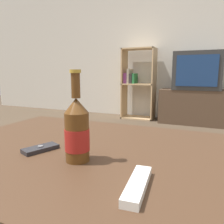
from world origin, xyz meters
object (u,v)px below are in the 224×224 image
(television, at_px, (197,71))
(tv_stand, at_px, (195,107))
(bookshelf, at_px, (137,83))
(beer_bottle, at_px, (77,131))
(cell_phone, at_px, (40,149))
(remote_control, at_px, (138,185))

(television, bearing_deg, tv_stand, 90.00)
(bookshelf, xyz_separation_m, beer_bottle, (0.70, -2.91, -0.01))
(cell_phone, xyz_separation_m, remote_control, (0.38, -0.11, 0.00))
(cell_phone, bearing_deg, beer_bottle, 14.07)
(television, xyz_separation_m, remote_control, (0.01, -2.94, -0.28))
(television, relative_size, beer_bottle, 2.37)
(bookshelf, bearing_deg, tv_stand, -3.54)
(bookshelf, bearing_deg, television, -3.79)
(remote_control, bearing_deg, television, 84.80)
(television, bearing_deg, cell_phone, -97.54)
(television, xyz_separation_m, cell_phone, (-0.37, -2.83, -0.29))
(cell_phone, bearing_deg, bookshelf, 122.43)
(bookshelf, height_order, remote_control, bookshelf)
(television, bearing_deg, remote_control, -89.89)
(bookshelf, bearing_deg, remote_control, -73.01)
(tv_stand, height_order, cell_phone, tv_stand)
(cell_phone, height_order, remote_control, remote_control)
(tv_stand, bearing_deg, remote_control, -89.89)
(television, height_order, bookshelf, bookshelf)
(tv_stand, distance_m, cell_phone, 2.87)
(television, xyz_separation_m, bookshelf, (-0.91, 0.06, -0.19))
(tv_stand, height_order, beer_bottle, beer_bottle)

